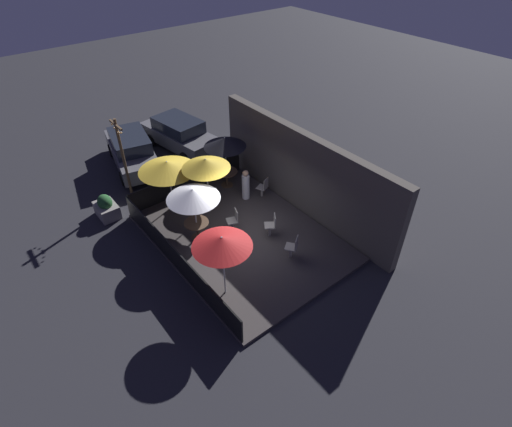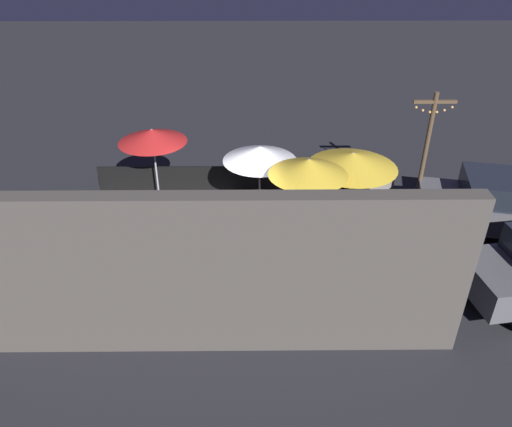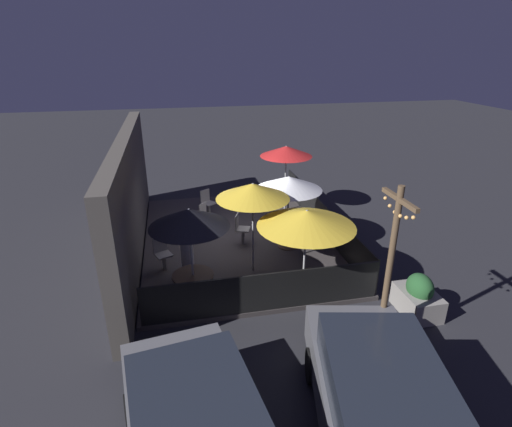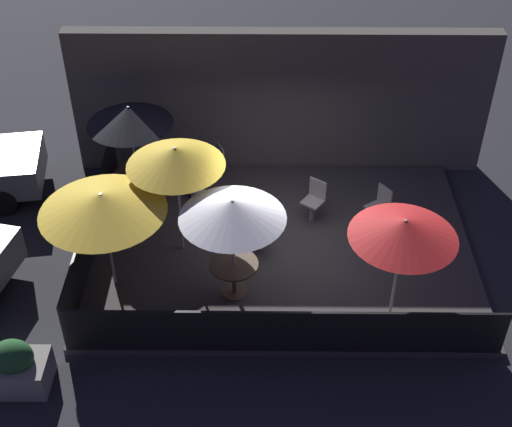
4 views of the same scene
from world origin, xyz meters
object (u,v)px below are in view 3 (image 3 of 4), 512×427
Objects in this scene: patio_chair_1 at (206,216)px; patio_umbrella_2 at (307,218)px; patio_umbrella_3 at (253,191)px; patio_chair_2 at (241,228)px; parked_car_0 at (382,411)px; patio_umbrella_1 at (289,183)px; patio_chair_0 at (207,202)px; patio_umbrella_0 at (189,218)px; light_post at (390,264)px; dining_table_0 at (193,280)px; patron_0 at (187,252)px; patio_umbrella_4 at (286,151)px; patio_chair_3 at (162,252)px; dining_table_1 at (287,229)px; planter_box at (418,297)px.

patio_umbrella_2 is at bearing -27.33° from patio_chair_1.
patio_chair_1 is (2.70, 0.99, -1.72)m from patio_umbrella_3.
parked_car_0 is at bearing -62.17° from patio_chair_2.
patio_umbrella_1 reaches higher than patio_chair_0.
patio_chair_1 is (3.91, 1.99, -1.42)m from patio_umbrella_2.
patio_umbrella_1 is 0.46× the size of parked_car_0.
light_post reaches higher than patio_umbrella_0.
patron_0 reaches higher than dining_table_0.
patio_umbrella_4 is at bearing 57.93° from patio_chair_1.
patio_umbrella_0 is at bearing -63.89° from patio_chair_1.
patio_umbrella_1 is at bearing -6.17° from patio_umbrella_2.
patio_umbrella_1 is at bearing 75.08° from patio_chair_3.
patio_chair_1 is at bearing -72.77° from patron_0.
light_post is (-2.24, -3.54, -0.29)m from patio_umbrella_0.
light_post reaches higher than patio_chair_1.
patio_chair_2 is 7.05m from parked_car_0.
dining_table_0 is at bearing 127.27° from dining_table_1.
patio_chair_0 is 2.58m from patio_chair_2.
patio_chair_0 is at bearing 87.09° from patio_umbrella_4.
parked_car_0 is (-4.30, -2.42, 0.16)m from dining_table_0.
patio_umbrella_2 is 2.51× the size of dining_table_1.
patio_chair_1 is 1.04× the size of patio_chair_3.
patron_0 reaches higher than dining_table_1.
patio_chair_2 is (-1.11, -0.94, 0.00)m from patio_chair_1.
patio_umbrella_0 is 1.73× the size of patron_0.
patio_chair_1 is at bearing 54.25° from dining_table_1.
patio_chair_2 is 5.47m from light_post.
patio_umbrella_3 is at bearing -34.16° from patio_chair_1.
patio_chair_3 is at bearing 1.74° from patron_0.
patio_chair_2 is at bearing 39.95° from planter_box.
patio_chair_3 is 0.19× the size of parked_car_0.
patron_0 is 0.28× the size of parked_car_0.
patio_chair_3 is 0.26× the size of light_post.
patron_0 is (1.28, 0.08, 0.07)m from dining_table_0.
patio_chair_2 is 5.26m from planter_box.
patio_umbrella_3 is at bearing -55.94° from patio_umbrella_0.
patio_umbrella_4 is 5.72m from patio_chair_3.
dining_table_0 is at bearing 74.89° from planter_box.
dining_table_1 reaches higher than dining_table_0.
patio_umbrella_0 is 2.45m from patio_chair_3.
patio_umbrella_1 is 0.63× the size of light_post.
patron_0 reaches higher than patio_chair_0.
patio_umbrella_2 reaches higher than patio_chair_2.
planter_box is at bearing 38.89° from patio_chair_3.
patio_umbrella_2 is 5.22m from patio_umbrella_4.
planter_box is at bearing -57.58° from light_post.
dining_table_0 is 1.05× the size of dining_table_1.
dining_table_1 is at bearing 75.08° from patio_chair_3.
patio_umbrella_2 is 1.60m from patio_umbrella_3.
patio_umbrella_2 is 2.42× the size of patio_chair_2.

